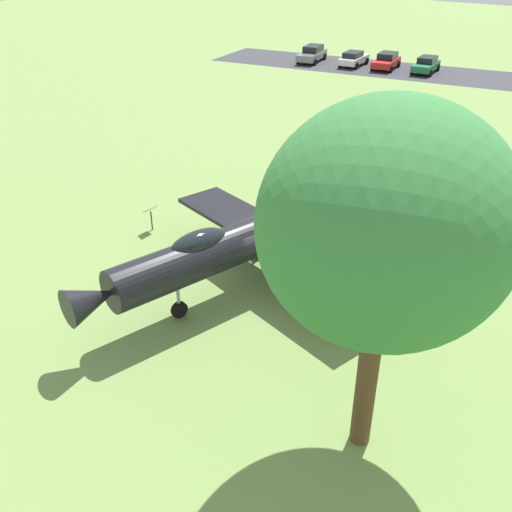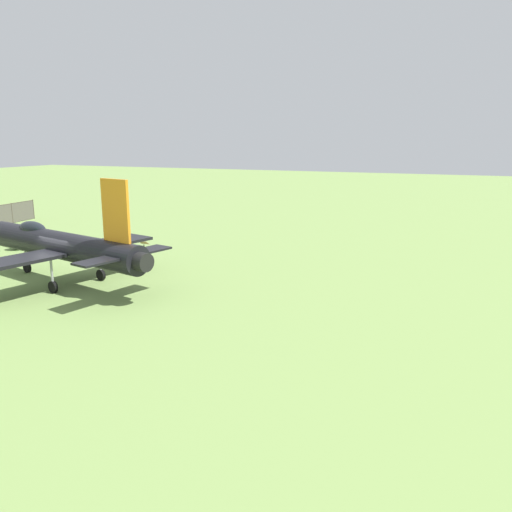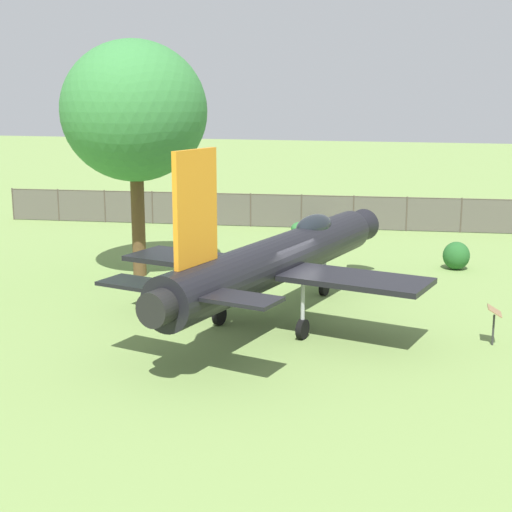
# 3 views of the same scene
# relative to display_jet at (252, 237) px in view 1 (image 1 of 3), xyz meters

# --- Properties ---
(ground_plane) EXTENTS (200.00, 200.00, 0.00)m
(ground_plane) POSITION_rel_display_jet_xyz_m (-0.07, -0.31, -2.07)
(ground_plane) COLOR #75934C
(parking_strip) EXTENTS (32.25, 14.03, 0.00)m
(parking_strip) POSITION_rel_display_jet_xyz_m (15.44, -38.03, -2.07)
(parking_strip) COLOR #38383D
(parking_strip) RESTS_ON ground_plane
(display_jet) EXTENTS (9.99, 13.85, 5.68)m
(display_jet) POSITION_rel_display_jet_xyz_m (0.00, 0.00, 0.00)
(display_jet) COLOR black
(display_jet) RESTS_ON ground_plane
(shade_tree) EXTENTS (5.52, 5.81, 9.11)m
(shade_tree) POSITION_rel_display_jet_xyz_m (-6.94, 4.18, 4.34)
(shade_tree) COLOR brown
(shade_tree) RESTS_ON ground_plane
(info_plaque) EXTENTS (0.42, 0.61, 1.14)m
(info_plaque) POSITION_rel_display_jet_xyz_m (6.41, -0.80, -1.21)
(info_plaque) COLOR #333333
(info_plaque) RESTS_ON ground_plane
(parked_car_green) EXTENTS (2.39, 4.39, 1.43)m
(parked_car_green) POSITION_rel_display_jet_xyz_m (10.00, -39.22, -1.33)
(parked_car_green) COLOR #1E6B3D
(parked_car_green) RESTS_ON ground_plane
(parked_car_red) EXTENTS (2.67, 4.51, 1.48)m
(parked_car_red) POSITION_rel_display_jet_xyz_m (13.75, -38.47, -1.30)
(parked_car_red) COLOR red
(parked_car_red) RESTS_ON ground_plane
(parked_car_white) EXTENTS (2.36, 4.38, 1.41)m
(parked_car_white) POSITION_rel_display_jet_xyz_m (16.91, -37.65, -1.33)
(parked_car_white) COLOR silver
(parked_car_white) RESTS_ON ground_plane
(parked_car_gray) EXTENTS (2.89, 5.07, 1.55)m
(parked_car_gray) POSITION_rel_display_jet_xyz_m (21.35, -36.95, -1.27)
(parked_car_gray) COLOR slate
(parked_car_gray) RESTS_ON ground_plane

